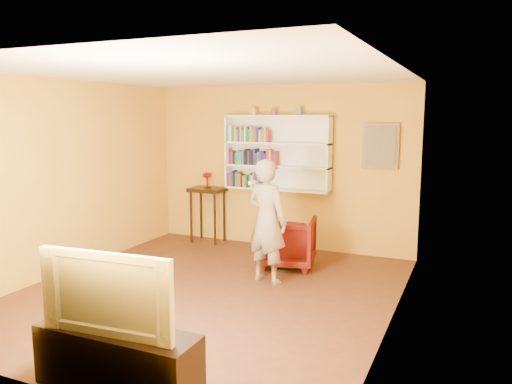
# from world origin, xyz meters

# --- Properties ---
(room_shell) EXTENTS (5.30, 5.80, 2.88)m
(room_shell) POSITION_xyz_m (0.00, 0.00, 1.02)
(room_shell) COLOR #412215
(room_shell) RESTS_ON ground
(bookshelf) EXTENTS (1.80, 0.29, 1.23)m
(bookshelf) POSITION_xyz_m (0.00, 2.41, 1.59)
(bookshelf) COLOR white
(bookshelf) RESTS_ON room_shell
(books_row_lower) EXTENTS (0.66, 0.19, 0.27)m
(books_row_lower) POSITION_xyz_m (-0.53, 2.30, 1.13)
(books_row_lower) COLOR #3E2062
(books_row_lower) RESTS_ON bookshelf
(books_row_middle) EXTENTS (0.88, 0.19, 0.27)m
(books_row_middle) POSITION_xyz_m (-0.42, 2.30, 1.51)
(books_row_middle) COLOR gold
(books_row_middle) RESTS_ON bookshelf
(books_row_upper) EXTENTS (0.75, 0.19, 0.27)m
(books_row_upper) POSITION_xyz_m (-0.49, 2.30, 1.89)
(books_row_upper) COLOR teal
(books_row_upper) RESTS_ON bookshelf
(ornament_left) EXTENTS (0.09, 0.09, 0.12)m
(ornament_left) POSITION_xyz_m (-0.42, 2.35, 2.27)
(ornament_left) COLOR gold
(ornament_left) RESTS_ON bookshelf
(ornament_centre) EXTENTS (0.08, 0.08, 0.11)m
(ornament_centre) POSITION_xyz_m (-0.06, 2.35, 2.27)
(ornament_centre) COLOR #8E2F45
(ornament_centre) RESTS_ON bookshelf
(ornament_right) EXTENTS (0.09, 0.09, 0.12)m
(ornament_right) POSITION_xyz_m (0.37, 2.35, 2.28)
(ornament_right) COLOR slate
(ornament_right) RESTS_ON bookshelf
(framed_painting) EXTENTS (0.55, 0.05, 0.70)m
(framed_painting) POSITION_xyz_m (1.65, 2.46, 1.75)
(framed_painting) COLOR brown
(framed_painting) RESTS_ON room_shell
(console_table) EXTENTS (0.59, 0.45, 0.96)m
(console_table) POSITION_xyz_m (-1.26, 2.25, 0.80)
(console_table) COLOR black
(console_table) RESTS_ON ground
(ruby_lustre) EXTENTS (0.17, 0.17, 0.27)m
(ruby_lustre) POSITION_xyz_m (-1.26, 2.25, 1.15)
(ruby_lustre) COLOR maroon
(ruby_lustre) RESTS_ON console_table
(armchair) EXTENTS (0.93, 0.94, 0.73)m
(armchair) POSITION_xyz_m (0.52, 1.46, 0.37)
(armchair) COLOR #420404
(armchair) RESTS_ON ground
(person) EXTENTS (0.69, 0.54, 1.65)m
(person) POSITION_xyz_m (0.52, 0.69, 0.83)
(person) COLOR #806E5E
(person) RESTS_ON ground
(game_remote) EXTENTS (0.04, 0.15, 0.04)m
(game_remote) POSITION_xyz_m (0.42, 0.45, 1.37)
(game_remote) COLOR white
(game_remote) RESTS_ON person
(tv_cabinet) EXTENTS (1.40, 0.42, 0.50)m
(tv_cabinet) POSITION_xyz_m (0.44, -2.25, 0.25)
(tv_cabinet) COLOR black
(tv_cabinet) RESTS_ON ground
(television) EXTENTS (1.18, 0.24, 0.67)m
(television) POSITION_xyz_m (0.44, -2.25, 0.84)
(television) COLOR black
(television) RESTS_ON tv_cabinet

